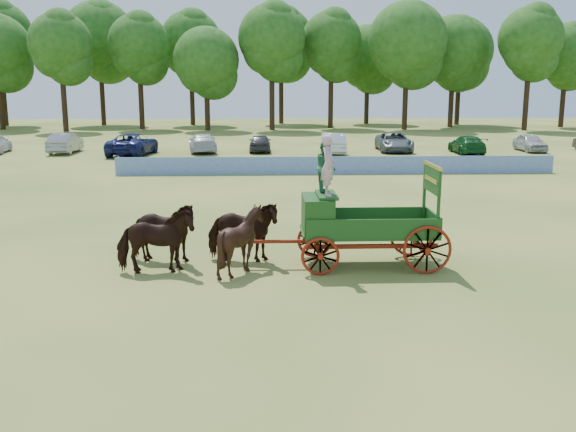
# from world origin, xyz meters

# --- Properties ---
(ground) EXTENTS (160.00, 160.00, 0.00)m
(ground) POSITION_xyz_m (0.00, 0.00, 0.00)
(ground) COLOR #A4994A
(ground) RESTS_ON ground
(horse_lead_left) EXTENTS (2.29, 1.22, 1.85)m
(horse_lead_left) POSITION_xyz_m (-8.43, -1.97, 0.93)
(horse_lead_left) COLOR black
(horse_lead_left) RESTS_ON ground
(horse_lead_right) EXTENTS (2.36, 1.44, 1.85)m
(horse_lead_right) POSITION_xyz_m (-8.43, -0.87, 0.93)
(horse_lead_right) COLOR black
(horse_lead_right) RESTS_ON ground
(horse_wheel_left) EXTENTS (2.01, 1.87, 1.86)m
(horse_wheel_left) POSITION_xyz_m (-6.03, -1.97, 0.93)
(horse_wheel_left) COLOR black
(horse_wheel_left) RESTS_ON ground
(horse_wheel_right) EXTENTS (2.31, 1.27, 1.85)m
(horse_wheel_right) POSITION_xyz_m (-6.03, -0.87, 0.93)
(horse_wheel_right) COLOR black
(horse_wheel_right) RESTS_ON ground
(farm_dray) EXTENTS (6.00, 2.00, 3.87)m
(farm_dray) POSITION_xyz_m (-3.07, -1.41, 1.64)
(farm_dray) COLOR maroon
(farm_dray) RESTS_ON ground
(sponsor_banner) EXTENTS (26.00, 0.08, 1.05)m
(sponsor_banner) POSITION_xyz_m (-1.00, 18.00, 0.53)
(sponsor_banner) COLOR #204DAD
(sponsor_banner) RESTS_ON ground
(parked_cars) EXTENTS (48.55, 7.72, 1.63)m
(parked_cars) POSITION_xyz_m (-4.08, 29.92, 0.75)
(parked_cars) COLOR silver
(parked_cars) RESTS_ON ground
(treeline) EXTENTS (90.73, 21.65, 15.56)m
(treeline) POSITION_xyz_m (-4.02, 59.96, 9.84)
(treeline) COLOR #382314
(treeline) RESTS_ON ground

